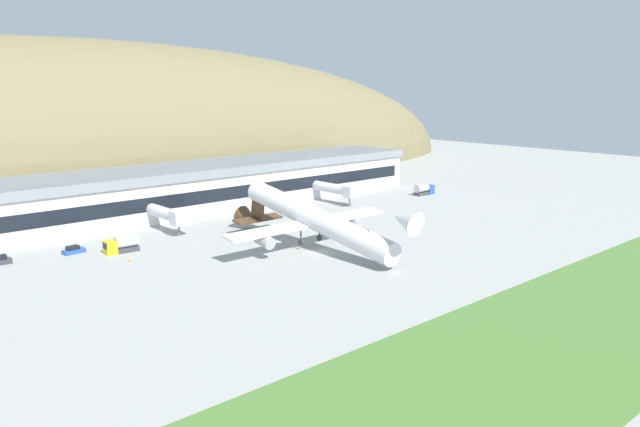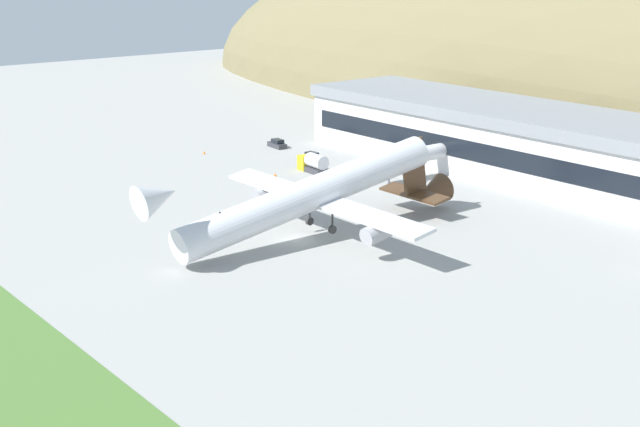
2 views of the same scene
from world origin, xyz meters
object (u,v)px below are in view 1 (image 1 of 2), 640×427
Objects in this scene: jetway_0 at (169,214)px; jetway_1 at (337,189)px; cargo_airplane at (313,220)px; fuel_truck at (424,190)px; terminal_building at (220,182)px; service_car_1 at (74,250)px; box_truck at (122,244)px; traffic_cone_1 at (129,260)px.

jetway_1 is (48.84, -0.64, 0.00)m from jetway_0.
jetway_0 is 0.92× the size of jetway_1.
cargo_airplane is 7.39× the size of fuel_truck.
jetway_1 is at bearing -37.65° from terminal_building.
fuel_truck is (62.66, 23.25, -4.27)m from cargo_airplane.
service_car_1 is (-70.38, -2.15, -3.39)m from jetway_1.
terminal_building is 28.55× the size of service_car_1.
terminal_building is 30.53m from jetway_1.
fuel_truck is (28.05, -6.70, -2.48)m from jetway_1.
fuel_truck reaches higher than service_car_1.
terminal_building is at bearing 77.78° from cargo_airplane.
box_truck reaches higher than traffic_cone_1.
jetway_1 is at bearing 40.87° from cargo_airplane.
cargo_airplane is 7.67× the size of box_truck.
cargo_airplane is (-34.61, -29.95, 1.79)m from jetway_1.
jetway_0 is 3.34× the size of service_car_1.
service_car_1 is 13.28m from traffic_cone_1.
traffic_cone_1 is at bearing -175.34° from fuel_truck.
jetway_1 reaches higher than traffic_cone_1.
terminal_building reaches higher than traffic_cone_1.
cargo_airplane reaches higher than box_truck.
service_car_1 is at bearing 142.96° from box_truck.
jetway_0 is 21.99m from service_car_1.
terminal_building is 8.55× the size of jetway_0.
box_truck reaches higher than fuel_truck.
jetway_1 is 3.63× the size of service_car_1.
cargo_airplane is 34.64m from traffic_cone_1.
jetway_1 is 2.34× the size of box_truck.
fuel_truck is 93.39m from traffic_cone_1.
fuel_truck is at bearing -25.88° from terminal_building.
jetway_1 reaches higher than service_car_1.
box_truck is at bearing 141.95° from cargo_airplane.
terminal_building is 58.16m from fuel_truck.
terminal_building is 2.40× the size of cargo_airplane.
traffic_cone_1 is (5.36, -12.15, -0.32)m from service_car_1.
jetway_1 is 0.30× the size of cargo_airplane.
jetway_0 is at bearing 42.71° from traffic_cone_1.
jetway_1 is (24.10, -18.59, -2.38)m from terminal_building.
traffic_cone_1 is (-65.02, -14.30, -3.71)m from jetway_1.
traffic_cone_1 is at bearing -137.29° from jetway_0.
terminal_building reaches higher than service_car_1.
jetway_0 is 48.84m from jetway_1.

